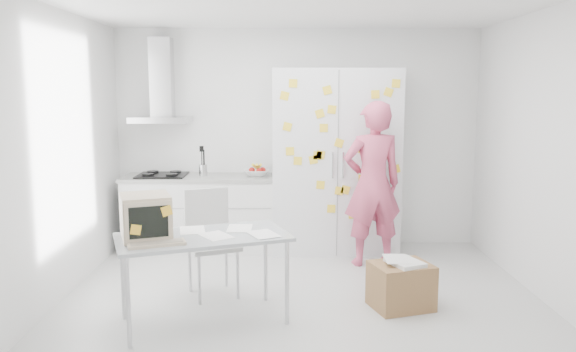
{
  "coord_description": "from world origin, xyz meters",
  "views": [
    {
      "loc": [
        -0.16,
        -5.04,
        1.95
      ],
      "look_at": [
        -0.13,
        0.66,
        1.08
      ],
      "focal_mm": 35.0,
      "sensor_mm": 36.0,
      "label": 1
    }
  ],
  "objects_px": {
    "desk": "(167,226)",
    "chair": "(210,235)",
    "cardboard_box": "(401,285)",
    "person": "(373,184)"
  },
  "relations": [
    {
      "from": "desk",
      "to": "chair",
      "type": "bearing_deg",
      "value": 52.03
    },
    {
      "from": "desk",
      "to": "cardboard_box",
      "type": "height_order",
      "value": "desk"
    },
    {
      "from": "chair",
      "to": "cardboard_box",
      "type": "bearing_deg",
      "value": -35.56
    },
    {
      "from": "person",
      "to": "cardboard_box",
      "type": "xyz_separation_m",
      "value": [
        0.07,
        -1.3,
        -0.71
      ]
    },
    {
      "from": "desk",
      "to": "chair",
      "type": "relative_size",
      "value": 1.54
    },
    {
      "from": "desk",
      "to": "cardboard_box",
      "type": "xyz_separation_m",
      "value": [
        2.01,
        0.36,
        -0.63
      ]
    },
    {
      "from": "person",
      "to": "cardboard_box",
      "type": "height_order",
      "value": "person"
    },
    {
      "from": "chair",
      "to": "cardboard_box",
      "type": "distance_m",
      "value": 1.84
    },
    {
      "from": "person",
      "to": "desk",
      "type": "distance_m",
      "value": 2.55
    },
    {
      "from": "person",
      "to": "chair",
      "type": "xyz_separation_m",
      "value": [
        -1.69,
        -0.9,
        -0.35
      ]
    }
  ]
}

